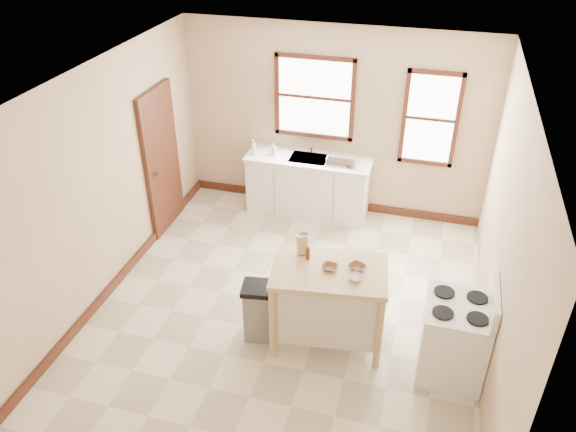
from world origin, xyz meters
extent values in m
plane|color=beige|center=(0.00, 0.00, 0.00)|extent=(5.00, 5.00, 0.00)
plane|color=white|center=(0.00, 0.00, 2.80)|extent=(5.00, 5.00, 0.00)
cube|color=#D3AD8B|center=(0.00, 2.50, 1.40)|extent=(4.50, 0.04, 2.80)
cube|color=#D3AD8B|center=(-2.25, 0.00, 1.40)|extent=(0.04, 5.00, 2.80)
cube|color=#D3AD8B|center=(2.25, 0.00, 1.40)|extent=(0.04, 5.00, 2.80)
cube|color=black|center=(-2.21, 1.30, 1.05)|extent=(0.06, 0.90, 2.10)
cube|color=black|center=(0.00, 2.47, 0.06)|extent=(4.50, 0.04, 0.12)
cube|color=black|center=(-2.22, 0.00, 0.06)|extent=(0.04, 5.00, 0.12)
cylinder|color=silver|center=(-0.30, 2.38, 1.03)|extent=(0.03, 0.03, 0.22)
imported|color=#B2B2B2|center=(-1.13, 2.12, 1.03)|extent=(0.10, 0.10, 0.22)
imported|color=#B2B2B2|center=(-0.83, 2.18, 1.01)|extent=(0.10, 0.10, 0.17)
cylinder|color=#472613|center=(0.31, -0.33, 1.07)|extent=(0.05, 0.05, 0.15)
imported|color=brown|center=(0.57, -0.44, 1.01)|extent=(0.17, 0.17, 0.04)
imported|color=brown|center=(0.85, -0.36, 1.01)|extent=(0.23, 0.23, 0.04)
imported|color=silver|center=(0.86, -0.54, 1.01)|extent=(0.20, 0.20, 0.05)
camera|label=1|loc=(1.41, -5.06, 4.56)|focal=35.00mm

